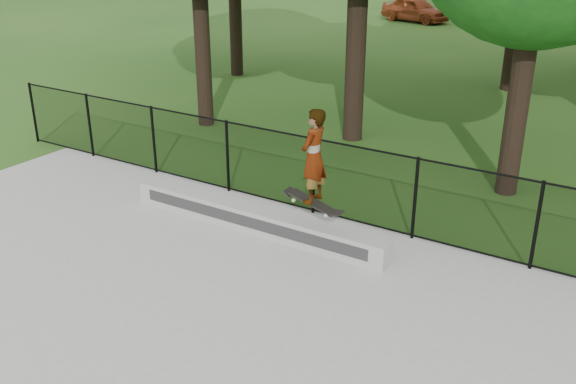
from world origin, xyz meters
name	(u,v)px	position (x,y,z in m)	size (l,w,h in m)	color
grind_ledge	(254,219)	(-0.51, 4.70, 0.27)	(5.18, 0.40, 0.42)	#B8B8B3
car_a	(415,9)	(-8.14, 31.23, 0.67)	(1.57, 3.89, 1.33)	#913A1A
car_b	(511,9)	(-3.85, 35.06, 0.58)	(1.24, 3.21, 1.17)	black
car_c	(541,10)	(-2.29, 35.35, 0.61)	(1.72, 3.88, 1.22)	#AEBBC6
skater_airborne	(314,159)	(0.85, 4.40, 1.77)	(0.82, 0.56, 1.71)	black
chainlink_fence	(314,176)	(0.00, 5.90, 0.81)	(16.06, 0.06, 1.50)	black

